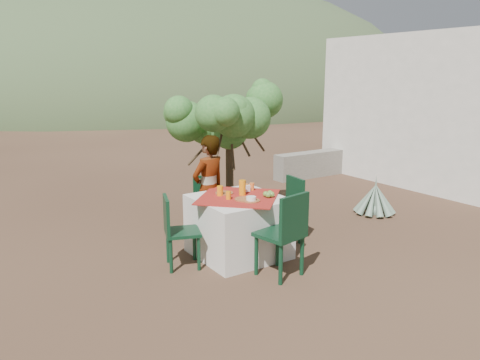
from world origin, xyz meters
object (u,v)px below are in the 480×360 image
Objects in this scene: chair_near at (285,231)px; juice_pitcher at (242,188)px; shrub_tree at (231,125)px; guesthouse at (447,109)px; agave at (375,200)px; chair_right at (288,206)px; chair_left at (176,228)px; table at (238,226)px; person at (209,189)px; chair_far at (208,202)px.

juice_pitcher is (0.01, 0.87, 0.31)m from chair_near.
guesthouse is (5.50, 0.02, 0.02)m from shrub_tree.
chair_right is at bearing -174.24° from agave.
chair_right is at bearing -166.49° from guesthouse.
agave is (2.09, -1.08, -1.24)m from shrub_tree.
juice_pitcher is (0.90, -0.05, 0.38)m from chair_left.
shrub_tree is (0.73, 1.33, 1.10)m from table.
person reaches higher than chair_near.
table is 2.83m from agave.
agave is at bearing -162.20° from guesthouse.
chair_near is at bearing -90.62° from juice_pitcher.
table is at bearing -96.08° from chair_near.
person reaches higher than juice_pitcher.
chair_right is 0.47× the size of shrub_tree.
person is (-0.13, 1.47, 0.19)m from chair_near.
agave is (2.75, 1.10, -0.30)m from chair_near.
chair_far is 6.23m from guesthouse.
shrub_tree is at bearing -152.44° from person.
chair_right reaches higher than table.
chair_left is at bearing 174.60° from table.
guesthouse is at bearing 0.20° from shrub_tree.
person is at bearing 95.63° from table.
agave is at bearing 5.23° from table.
chair_right is at bearing -141.35° from chair_near.
person is 7.70× the size of juice_pitcher.
chair_far is 1.80m from chair_near.
chair_right is at bearing -32.07° from chair_far.
chair_near is at bearing -158.18° from agave.
shrub_tree is 1.58m from juice_pitcher.
chair_right reaches higher than chair_far.
juice_pitcher is at bearing -101.44° from chair_near.
chair_right reaches higher than agave.
chair_left is at bearing 22.30° from person.
guesthouse reaches higher than chair_right.
guesthouse reaches higher than agave.
table is 0.83m from chair_left.
chair_right is 1.23× the size of agave.
shrub_tree is at bearing 61.32° from table.
chair_left is 4.55× the size of juice_pitcher.
chair_far is at bearing -130.64° from person.
shrub_tree is (1.55, 1.26, 1.00)m from chair_left.
person reaches higher than chair_right.
guesthouse is (6.13, 0.40, 1.04)m from chair_far.
juice_pitcher reaches higher than chair_right.
chair_far is 0.20× the size of guesthouse.
chair_far is 4.33× the size of juice_pitcher.
table is 6.87× the size of juice_pitcher.
shrub_tree is 0.45× the size of guesthouse.
chair_near is 1.14× the size of chair_left.
chair_near is at bearing -34.35° from chair_right.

